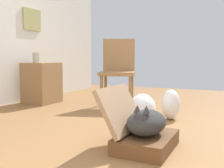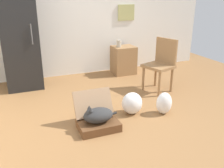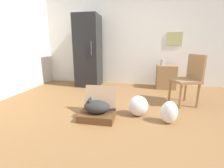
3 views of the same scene
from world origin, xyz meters
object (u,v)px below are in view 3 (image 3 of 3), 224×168
Objects in this scene: refrigerator at (88,52)px; vase_tall at (162,62)px; suitcase_base at (97,116)px; plastic_bag_clear at (169,112)px; cat at (96,106)px; side_table at (166,77)px; plastic_bag_white at (138,106)px; chair at (188,78)px.

vase_tall is at bearing 1.19° from refrigerator.
plastic_bag_clear is at bearing 3.74° from suitcase_base.
cat reaches higher than suitcase_base.
side_table is at bearing 58.05° from suitcase_base.
plastic_bag_clear is 2.09m from vase_tall.
suitcase_base is 2.48m from side_table.
chair is (0.91, 0.68, 0.36)m from plastic_bag_white.
refrigerator reaches higher than suitcase_base.
refrigerator is at bearing -133.99° from chair.
cat is 1.43× the size of plastic_bag_clear.
side_table is at bearing 69.45° from plastic_bag_white.
vase_tall reaches higher than plastic_bag_white.
chair reaches higher than side_table.
cat is 2.48m from side_table.
vase_tall is at bearing 72.71° from plastic_bag_white.
suitcase_base is 1.07m from plastic_bag_clear.
refrigerator is (-1.41, 1.80, 0.79)m from plastic_bag_white.
suitcase_base is 1.58× the size of plastic_bag_clear.
plastic_bag_clear is 2.05m from side_table.
plastic_bag_clear is 1.04m from chair.
refrigerator is (-1.86, 1.98, 0.78)m from plastic_bag_clear.
plastic_bag_white is 1.19m from chair.
cat is 0.50× the size of chair.
plastic_bag_clear is 2.23× the size of vase_tall.
suitcase_base is 0.67m from plastic_bag_white.
cat is (-0.01, 0.00, 0.15)m from suitcase_base.
plastic_bag_clear is 0.18× the size of refrigerator.
cat is at bearing -176.31° from plastic_bag_clear.
refrigerator is at bearing 111.25° from suitcase_base.
refrigerator is 2.00× the size of chair.
side_table is 4.05× the size of vase_tall.
plastic_bag_clear is at bearing -93.64° from vase_tall.
refrigerator reaches higher than chair.
refrigerator is (-0.80, 2.05, 0.90)m from suitcase_base.
vase_tall is at bearing 177.80° from chair.
plastic_bag_white is at bearing -110.55° from side_table.
refrigerator reaches higher than cat.
suitcase_base is at bearing -157.93° from plastic_bag_white.
chair reaches higher than suitcase_base.
chair is (0.21, -1.17, 0.22)m from side_table.
side_table is at bearing 57.87° from cat.
vase_tall is at bearing 60.37° from suitcase_base.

